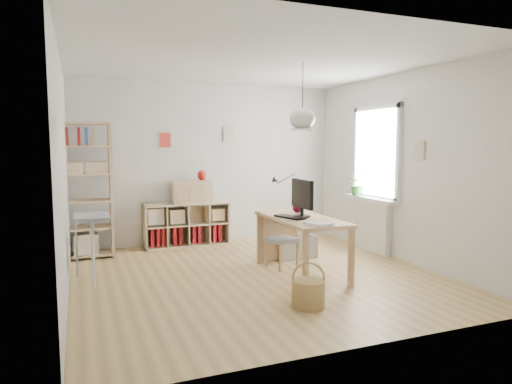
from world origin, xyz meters
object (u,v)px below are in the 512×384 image
object	(u,v)px
tall_bookshelf	(83,185)
storage_chest	(291,242)
chair	(279,236)
drawer_chest	(192,192)
monitor	(302,196)
desk	(301,224)
cube_shelf	(185,228)

from	to	relation	value
tall_bookshelf	storage_chest	distance (m)	3.19
storage_chest	chair	bearing A→B (deg)	-131.32
chair	tall_bookshelf	bearing A→B (deg)	132.43
tall_bookshelf	storage_chest	size ratio (longest dim) A/B	2.82
tall_bookshelf	drawer_chest	world-z (taller)	tall_bookshelf
chair	monitor	bearing A→B (deg)	-90.04
desk	drawer_chest	distance (m)	2.38
desk	chair	size ratio (longest dim) A/B	2.02
desk	cube_shelf	distance (m)	2.48
chair	storage_chest	distance (m)	0.68
cube_shelf	tall_bookshelf	size ratio (longest dim) A/B	0.70
desk	drawer_chest	bearing A→B (deg)	112.41
cube_shelf	tall_bookshelf	bearing A→B (deg)	-169.81
storage_chest	cube_shelf	bearing A→B (deg)	135.09
desk	chair	bearing A→B (deg)	103.49
tall_bookshelf	drawer_chest	size ratio (longest dim) A/B	3.16
monitor	drawer_chest	distance (m)	2.36
chair	monitor	distance (m)	0.75
desk	storage_chest	world-z (taller)	desk
tall_bookshelf	monitor	world-z (taller)	tall_bookshelf
chair	monitor	size ratio (longest dim) A/B	1.33
tall_bookshelf	cube_shelf	bearing A→B (deg)	10.19
chair	drawer_chest	size ratio (longest dim) A/B	1.18
tall_bookshelf	drawer_chest	xyz separation A→B (m)	(1.68, 0.24, -0.19)
desk	chair	world-z (taller)	desk
drawer_chest	tall_bookshelf	bearing A→B (deg)	-168.11
desk	drawer_chest	world-z (taller)	drawer_chest
storage_chest	drawer_chest	xyz separation A→B (m)	(-1.21, 1.25, 0.69)
drawer_chest	storage_chest	bearing A→B (deg)	-42.13
chair	drawer_chest	bearing A→B (deg)	98.19
desk	monitor	world-z (taller)	monitor
desk	monitor	xyz separation A→B (m)	(0.02, 0.02, 0.37)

